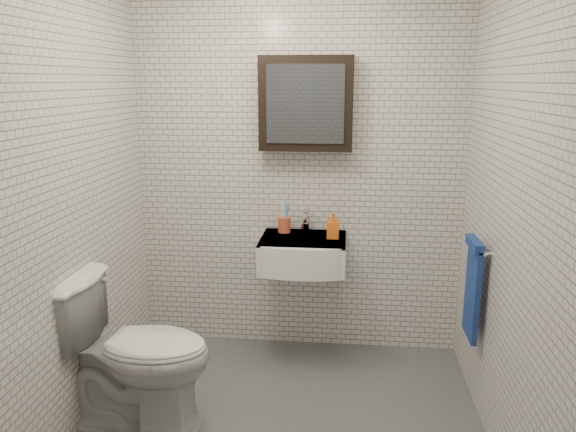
{
  "coord_description": "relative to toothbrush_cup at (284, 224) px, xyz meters",
  "views": [
    {
      "loc": [
        0.32,
        -2.72,
        1.85
      ],
      "look_at": [
        -0.02,
        0.45,
        1.07
      ],
      "focal_mm": 35.0,
      "sensor_mm": 36.0,
      "label": 1
    }
  ],
  "objects": [
    {
      "name": "toilet",
      "position": [
        -0.71,
        -0.96,
        -0.48
      ],
      "size": [
        0.86,
        0.52,
        0.85
      ],
      "primitive_type": "imported",
      "rotation": [
        0.0,
        0.0,
        1.52
      ],
      "color": "white",
      "rests_on": "ground"
    },
    {
      "name": "towel_rail",
      "position": [
        1.13,
        -0.55,
        -0.18
      ],
      "size": [
        0.09,
        0.3,
        0.58
      ],
      "color": "silver",
      "rests_on": "room_shell"
    },
    {
      "name": "washbasin",
      "position": [
        0.14,
        -0.17,
        -0.15
      ],
      "size": [
        0.55,
        0.5,
        0.2
      ],
      "color": "white",
      "rests_on": "room_shell"
    },
    {
      "name": "ground",
      "position": [
        0.09,
        -0.9,
        -0.9
      ],
      "size": [
        2.2,
        2.0,
        0.01
      ],
      "primitive_type": "cube",
      "color": "#53555B",
      "rests_on": "ground"
    },
    {
      "name": "toothbrush_cup",
      "position": [
        0.0,
        0.0,
        0.0
      ],
      "size": [
        0.09,
        0.09,
        0.23
      ],
      "rotation": [
        0.0,
        0.0,
        -0.07
      ],
      "color": "#BD4D2F",
      "rests_on": "washbasin"
    },
    {
      "name": "soap_bottle",
      "position": [
        0.33,
        -0.11,
        0.03
      ],
      "size": [
        0.08,
        0.08,
        0.17
      ],
      "primitive_type": "imported",
      "rotation": [
        0.0,
        0.0,
        -0.03
      ],
      "color": "orange",
      "rests_on": "washbasin"
    },
    {
      "name": "room_shell",
      "position": [
        0.09,
        -0.9,
        0.56
      ],
      "size": [
        2.22,
        2.02,
        2.51
      ],
      "color": "silver",
      "rests_on": "ground"
    },
    {
      "name": "faucet",
      "position": [
        0.14,
        0.03,
        0.01
      ],
      "size": [
        0.06,
        0.2,
        0.15
      ],
      "color": "silver",
      "rests_on": "washbasin"
    },
    {
      "name": "mirror_cabinet",
      "position": [
        0.14,
        0.03,
        0.79
      ],
      "size": [
        0.6,
        0.15,
        0.6
      ],
      "color": "black",
      "rests_on": "room_shell"
    }
  ]
}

